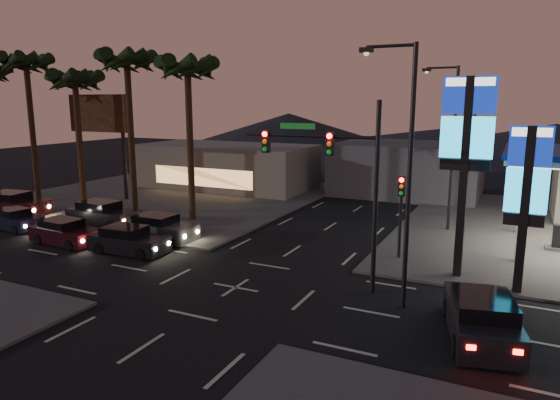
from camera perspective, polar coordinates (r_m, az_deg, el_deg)
The scene contains 26 objects.
ground at distance 22.04m, azimuth -5.09°, elevation -9.94°, with size 140.00×140.00×0.00m, color black.
corner_lot_nw at distance 43.59m, azimuth -12.50°, elevation 0.51°, with size 24.00×24.00×0.12m, color #47443F.
pylon_sign_tall at distance 23.28m, azimuth 20.56°, elevation 6.71°, with size 2.20×0.35×9.00m.
pylon_sign_short at distance 22.37m, azimuth 26.38°, elevation 1.61°, with size 1.60×0.35×7.00m.
traffic_signal_mast at distance 20.95m, azimuth 6.38°, elevation 3.72°, with size 6.10×0.39×8.00m.
pedestal_signal at distance 25.63m, azimuth 13.66°, elevation -0.40°, with size 0.32×0.39×4.30m.
streetlight_near at distance 19.14m, azimuth 14.05°, elevation 4.23°, with size 2.14×0.25×10.00m.
streetlight_mid at distance 31.93m, azimuth 18.86°, elevation 6.62°, with size 2.14×0.25×10.00m.
streetlight_far at distance 45.84m, azimuth 21.04°, elevation 7.68°, with size 2.14×0.25×10.00m.
palm_a at distance 33.50m, azimuth -10.50°, elevation 13.56°, with size 4.41×4.41×10.86m.
palm_b at distance 36.67m, azimuth -17.06°, elevation 13.89°, with size 4.41×4.41×11.46m.
palm_c at distance 40.16m, azimuth -22.35°, elevation 11.72°, with size 4.41×4.41×10.26m.
palm_d at distance 44.02m, azimuth -26.97°, elevation 12.89°, with size 4.41×4.41×11.66m.
billboard at distance 43.67m, azimuth -20.02°, elevation 8.42°, with size 6.00×0.30×8.50m.
building_far_west at distance 47.01m, azimuth -6.16°, elevation 3.87°, with size 16.00×8.00×4.00m, color #726B5B.
building_far_mid at distance 44.84m, azimuth 14.39°, elevation 3.49°, with size 12.00×9.00×4.40m, color #4C4C51.
hill_left at distance 85.54m, azimuth 1.00°, elevation 7.86°, with size 40.00×40.00×6.00m, color black.
hill_right at distance 77.95m, azimuth 28.95°, elevation 5.79°, with size 50.00×50.00×5.00m, color black.
hill_center at distance 78.57m, azimuth 17.91°, elevation 6.31°, with size 60.00×60.00×4.00m, color black.
car_lane_a_front at distance 27.86m, azimuth -16.95°, elevation -4.46°, with size 4.39×2.02×1.40m.
car_lane_a_mid at distance 30.82m, azimuth -23.39°, elevation -3.43°, with size 4.35×2.01×1.39m.
car_lane_a_rear at distance 35.72m, azimuth -28.06°, elevation -1.98°, with size 4.13×2.06×1.30m.
car_lane_b_front at distance 29.89m, azimuth -13.63°, elevation -3.16°, with size 4.59×2.01×1.48m.
car_lane_b_mid at distance 34.43m, azimuth -19.63°, elevation -1.54°, with size 4.87×2.09×1.58m.
car_lane_b_rear at distance 39.93m, azimuth -28.26°, elevation -0.48°, with size 5.32×2.67×1.68m.
suv_station at distance 18.62m, azimuth 22.01°, elevation -12.36°, with size 3.02×5.08×1.59m.
Camera 1 is at (10.59, -17.63, 7.92)m, focal length 32.00 mm.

